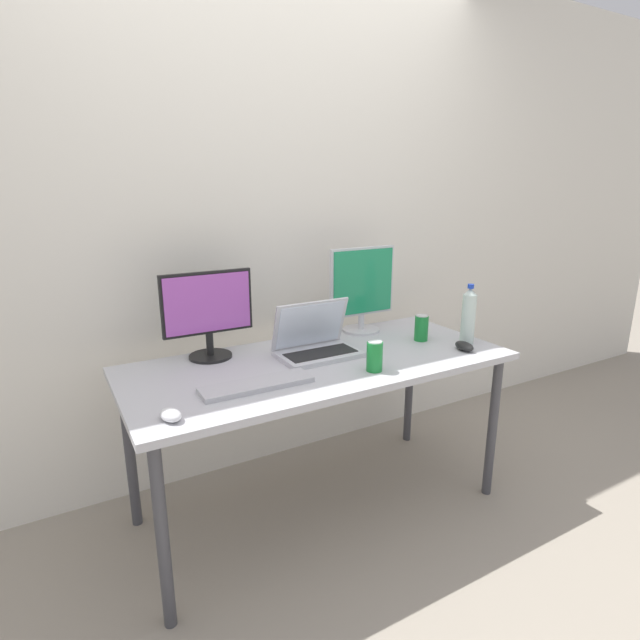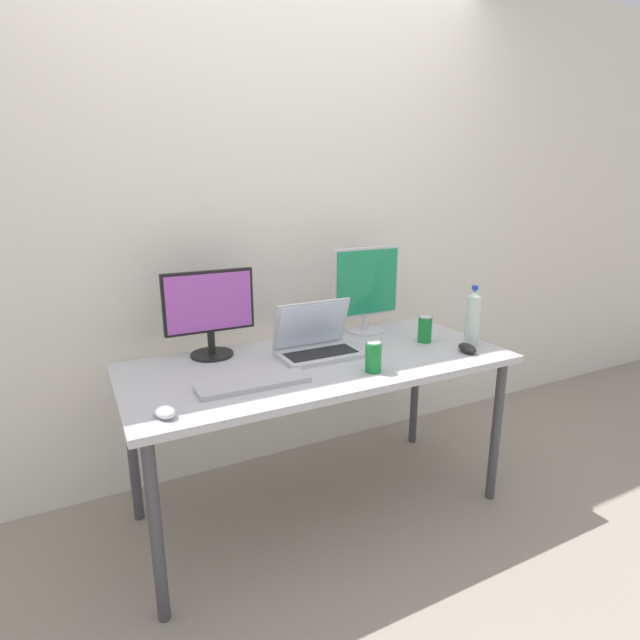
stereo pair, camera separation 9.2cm
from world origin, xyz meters
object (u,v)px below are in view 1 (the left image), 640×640
object	(u,v)px
laptop_silver	(316,343)
keyboard_main	(257,385)
mouse_by_laptop	(171,415)
soda_can_by_laptop	(375,356)
water_bottle	(468,316)
monitor_center	(362,288)
soda_can_near_keyboard	(421,328)
monitor_left	(208,311)
work_desk	(320,373)
mouse_by_keyboard	(464,346)

from	to	relation	value
laptop_silver	keyboard_main	distance (m)	0.43
mouse_by_laptop	soda_can_by_laptop	world-z (taller)	soda_can_by_laptop
water_bottle	monitor_center	bearing A→B (deg)	128.07
water_bottle	soda_can_near_keyboard	bearing A→B (deg)	139.38
mouse_by_laptop	soda_can_near_keyboard	world-z (taller)	soda_can_near_keyboard
monitor_left	mouse_by_laptop	distance (m)	0.63
keyboard_main	mouse_by_laptop	bearing A→B (deg)	-160.96
laptop_silver	soda_can_by_laptop	bearing A→B (deg)	-69.32
water_bottle	soda_can_by_laptop	world-z (taller)	water_bottle
monitor_left	monitor_center	bearing A→B (deg)	0.70
monitor_center	keyboard_main	xyz separation A→B (m)	(-0.76, -0.42, -0.22)
monitor_left	laptop_silver	xyz separation A→B (m)	(0.42, -0.19, -0.15)
work_desk	keyboard_main	distance (m)	0.39
laptop_silver	mouse_by_keyboard	world-z (taller)	laptop_silver
soda_can_by_laptop	soda_can_near_keyboard	bearing A→B (deg)	26.73
soda_can_near_keyboard	water_bottle	bearing A→B (deg)	-40.62
laptop_silver	mouse_by_keyboard	size ratio (longest dim) A/B	3.26
soda_can_near_keyboard	soda_can_by_laptop	distance (m)	0.49
keyboard_main	laptop_silver	bearing A→B (deg)	30.69
mouse_by_laptop	work_desk	bearing A→B (deg)	5.86
monitor_center	soda_can_by_laptop	bearing A→B (deg)	-118.87
mouse_by_laptop	soda_can_near_keyboard	distance (m)	1.30
keyboard_main	monitor_center	bearing A→B (deg)	29.66
keyboard_main	soda_can_near_keyboard	world-z (taller)	soda_can_near_keyboard
work_desk	water_bottle	size ratio (longest dim) A/B	5.79
keyboard_main	soda_can_near_keyboard	size ratio (longest dim) A/B	3.41
work_desk	water_bottle	distance (m)	0.77
monitor_center	keyboard_main	distance (m)	0.89
mouse_by_laptop	soda_can_near_keyboard	xyz separation A→B (m)	(1.27, 0.26, 0.04)
monitor_center	laptop_silver	distance (m)	0.47
monitor_left	laptop_silver	bearing A→B (deg)	-24.67
monitor_center	water_bottle	distance (m)	0.54
laptop_silver	mouse_by_laptop	distance (m)	0.79
monitor_center	soda_can_by_laptop	xyz separation A→B (m)	(-0.27, -0.50, -0.16)
work_desk	water_bottle	xyz separation A→B (m)	(0.73, -0.14, 0.20)
monitor_center	keyboard_main	size ratio (longest dim) A/B	1.01
water_bottle	soda_can_near_keyboard	size ratio (longest dim) A/B	2.28
mouse_by_laptop	water_bottle	xyz separation A→B (m)	(1.43, 0.12, 0.11)
monitor_center	laptop_silver	world-z (taller)	monitor_center
work_desk	monitor_left	bearing A→B (deg)	146.56
monitor_left	mouse_by_laptop	size ratio (longest dim) A/B	4.25
laptop_silver	mouse_by_laptop	world-z (taller)	laptop_silver
laptop_silver	soda_can_by_laptop	xyz separation A→B (m)	(0.11, -0.29, 0.01)
mouse_by_laptop	monitor_left	bearing A→B (deg)	45.96
monitor_left	soda_can_near_keyboard	bearing A→B (deg)	-15.39
mouse_by_keyboard	soda_can_by_laptop	world-z (taller)	soda_can_by_laptop
soda_can_near_keyboard	soda_can_by_laptop	world-z (taller)	same
water_bottle	keyboard_main	bearing A→B (deg)	-179.92
work_desk	laptop_silver	size ratio (longest dim) A/B	4.68
work_desk	keyboard_main	xyz separation A→B (m)	(-0.36, -0.14, 0.07)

